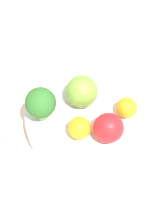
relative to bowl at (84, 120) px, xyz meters
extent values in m
plane|color=gray|center=(0.00, 0.00, -0.04)|extent=(6.00, 6.00, 0.00)
cube|color=beige|center=(0.00, 0.00, -0.03)|extent=(1.20, 1.20, 0.02)
cylinder|color=white|center=(0.00, 0.00, 0.00)|extent=(0.22, 0.22, 0.04)
cylinder|color=#99C17A|center=(-0.07, -0.02, 0.03)|extent=(0.02, 0.02, 0.03)
sphere|color=#2D6B28|center=(-0.07, -0.02, 0.07)|extent=(0.06, 0.06, 0.06)
sphere|color=red|center=(0.05, -0.03, 0.05)|extent=(0.05, 0.05, 0.05)
sphere|color=olive|center=(-0.01, 0.03, 0.05)|extent=(0.06, 0.06, 0.06)
sphere|color=orange|center=(0.00, -0.04, 0.04)|extent=(0.04, 0.04, 0.04)
sphere|color=orange|center=(0.08, 0.02, 0.04)|extent=(0.04, 0.04, 0.04)
cube|color=white|center=(0.03, 0.25, -0.02)|extent=(0.15, 0.13, 0.01)
camera|label=1|loc=(0.07, -0.35, 0.62)|focal=60.00mm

